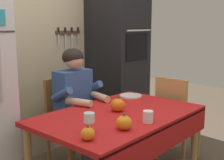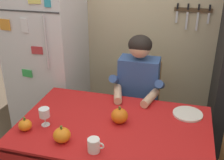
% 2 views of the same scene
% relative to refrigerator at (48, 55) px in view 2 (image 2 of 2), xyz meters
% --- Properties ---
extents(back_wall_assembly, '(3.70, 0.13, 2.60)m').
position_rel_refrigerator_xyz_m(back_wall_assembly, '(1.00, 0.39, 0.40)').
color(back_wall_assembly, '#BCAD89').
rests_on(back_wall_assembly, ground).
extents(refrigerator, '(0.68, 0.71, 1.80)m').
position_rel_refrigerator_xyz_m(refrigerator, '(0.00, 0.00, 0.00)').
color(refrigerator, silver).
rests_on(refrigerator, ground).
extents(dining_table, '(1.40, 0.90, 0.74)m').
position_rel_refrigerator_xyz_m(dining_table, '(0.95, -0.88, -0.24)').
color(dining_table, tan).
rests_on(dining_table, ground).
extents(chair_behind_person, '(0.40, 0.40, 0.93)m').
position_rel_refrigerator_xyz_m(chair_behind_person, '(1.02, -0.09, -0.39)').
color(chair_behind_person, '#9E6B33').
rests_on(chair_behind_person, ground).
extents(seated_person, '(0.47, 0.55, 1.25)m').
position_rel_refrigerator_xyz_m(seated_person, '(1.02, -0.28, -0.16)').
color(seated_person, '#38384C').
rests_on(seated_person, ground).
extents(coffee_mug, '(0.11, 0.08, 0.09)m').
position_rel_refrigerator_xyz_m(coffee_mug, '(0.91, -1.19, -0.11)').
color(coffee_mug, white).
rests_on(coffee_mug, dining_table).
extents(wine_glass, '(0.08, 0.08, 0.14)m').
position_rel_refrigerator_xyz_m(wine_glass, '(0.47, -1.00, -0.06)').
color(wine_glass, white).
rests_on(wine_glass, dining_table).
extents(pumpkin_large, '(0.12, 0.12, 0.12)m').
position_rel_refrigerator_xyz_m(pumpkin_large, '(0.67, -1.14, -0.11)').
color(pumpkin_large, orange).
rests_on(pumpkin_large, dining_table).
extents(pumpkin_medium, '(0.09, 0.09, 0.11)m').
position_rel_refrigerator_xyz_m(pumpkin_medium, '(0.36, -1.09, -0.12)').
color(pumpkin_medium, orange).
rests_on(pumpkin_medium, dining_table).
extents(pumpkin_small, '(0.13, 0.13, 0.13)m').
position_rel_refrigerator_xyz_m(pumpkin_small, '(0.98, -0.82, -0.10)').
color(pumpkin_small, orange).
rests_on(pumpkin_small, dining_table).
extents(serving_tray, '(0.23, 0.23, 0.02)m').
position_rel_refrigerator_xyz_m(serving_tray, '(1.47, -0.58, -0.15)').
color(serving_tray, silver).
rests_on(serving_tray, dining_table).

